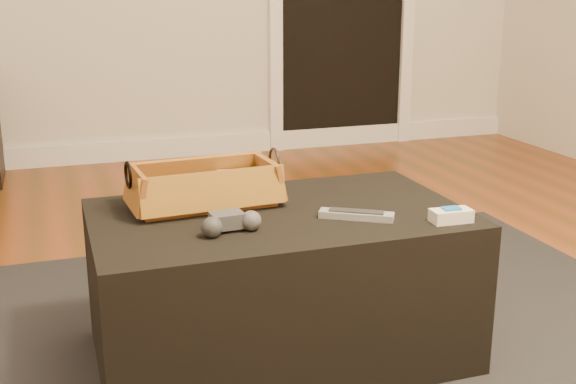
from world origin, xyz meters
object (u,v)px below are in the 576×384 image
object	(u,v)px
ottoman	(279,284)
tv_remote	(199,199)
cream_gadget	(451,215)
wicker_basket	(205,188)
game_controller	(230,222)
silver_remote	(356,215)

from	to	relation	value
ottoman	tv_remote	bearing A→B (deg)	151.78
ottoman	cream_gadget	world-z (taller)	cream_gadget
tv_remote	cream_gadget	size ratio (longest dim) A/B	2.03
wicker_basket	cream_gadget	world-z (taller)	wicker_basket
game_controller	wicker_basket	bearing A→B (deg)	92.50
ottoman	cream_gadget	distance (m)	0.51
wicker_basket	game_controller	world-z (taller)	wicker_basket
tv_remote	game_controller	xyz separation A→B (m)	(0.03, -0.22, -0.00)
cream_gadget	tv_remote	bearing A→B (deg)	151.13
ottoman	tv_remote	xyz separation A→B (m)	(-0.20, 0.10, 0.24)
tv_remote	wicker_basket	distance (m)	0.03
tv_remote	silver_remote	world-z (taller)	tv_remote
tv_remote	silver_remote	xyz separation A→B (m)	(0.37, -0.22, -0.02)
tv_remote	game_controller	distance (m)	0.23
wicker_basket	silver_remote	distance (m)	0.43
game_controller	tv_remote	bearing A→B (deg)	97.71
wicker_basket	game_controller	size ratio (longest dim) A/B	2.64
wicker_basket	game_controller	distance (m)	0.24
silver_remote	cream_gadget	world-z (taller)	cream_gadget
ottoman	silver_remote	distance (m)	0.31
wicker_basket	silver_remote	xyz separation A→B (m)	(0.35, -0.24, -0.04)
tv_remote	cream_gadget	bearing A→B (deg)	-38.95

